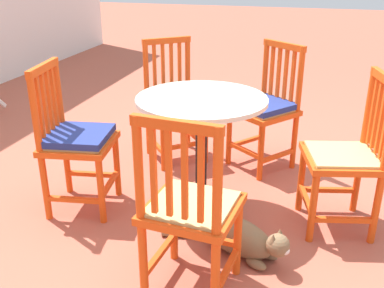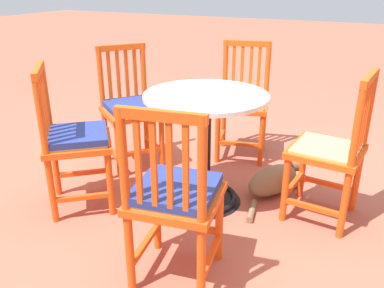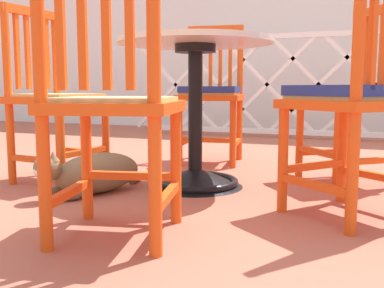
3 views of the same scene
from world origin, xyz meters
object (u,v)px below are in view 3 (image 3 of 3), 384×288
object	(u,v)px
orange_chair_tucked_in	(112,107)
tabby_cat	(91,174)
orange_chair_near_fence	(54,99)
orange_chair_facing_out	(351,97)
orange_chair_by_planter	(354,100)
cafe_table	(195,130)
orange_chair_at_corner	(211,95)

from	to	relation	value
orange_chair_tucked_in	tabby_cat	world-z (taller)	orange_chair_tucked_in
orange_chair_near_fence	orange_chair_facing_out	world-z (taller)	same
orange_chair_facing_out	orange_chair_by_planter	bearing A→B (deg)	-86.80
orange_chair_near_fence	cafe_table	bearing A→B (deg)	10.92
orange_chair_near_fence	tabby_cat	distance (m)	0.52
cafe_table	orange_chair_near_fence	size ratio (longest dim) A/B	0.83
orange_chair_by_planter	tabby_cat	distance (m)	1.20
orange_chair_near_fence	orange_chair_by_planter	distance (m)	1.49
orange_chair_tucked_in	orange_chair_facing_out	bearing A→B (deg)	61.20
orange_chair_at_corner	orange_chair_near_fence	bearing A→B (deg)	-122.79
orange_chair_by_planter	orange_chair_facing_out	world-z (taller)	same
orange_chair_facing_out	orange_chair_at_corner	size ratio (longest dim) A/B	1.00
orange_chair_near_fence	tabby_cat	xyz separation A→B (m)	(0.34, -0.19, -0.34)
orange_chair_near_fence	orange_chair_by_planter	xyz separation A→B (m)	(1.49, -0.14, 0.01)
orange_chair_facing_out	orange_chair_near_fence	bearing A→B (deg)	-159.72
orange_chair_tucked_in	orange_chair_by_planter	xyz separation A→B (m)	(0.71, 0.54, 0.01)
orange_chair_tucked_in	orange_chair_at_corner	xyz separation A→B (m)	(-0.21, 1.57, 0.01)
orange_chair_tucked_in	orange_chair_at_corner	distance (m)	1.58
orange_chair_near_fence	tabby_cat	size ratio (longest dim) A/B	1.25
cafe_table	tabby_cat	world-z (taller)	cafe_table
cafe_table	orange_chair_facing_out	xyz separation A→B (m)	(0.71, 0.39, 0.16)
cafe_table	orange_chair_tucked_in	size ratio (longest dim) A/B	0.83
orange_chair_facing_out	orange_chair_tucked_in	bearing A→B (deg)	-118.80
orange_chair_facing_out	tabby_cat	size ratio (longest dim) A/B	1.25
orange_chair_by_planter	tabby_cat	size ratio (longest dim) A/B	1.25
orange_chair_near_fence	orange_chair_facing_out	distance (m)	1.55
orange_chair_tucked_in	cafe_table	bearing A→B (deg)	92.62
cafe_table	orange_chair_by_planter	size ratio (longest dim) A/B	0.83
cafe_table	orange_chair_near_fence	xyz separation A→B (m)	(-0.74, -0.14, 0.15)
orange_chair_near_fence	tabby_cat	bearing A→B (deg)	-28.47
orange_chair_tucked_in	orange_chair_by_planter	world-z (taller)	same
orange_chair_at_corner	tabby_cat	size ratio (longest dim) A/B	1.25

